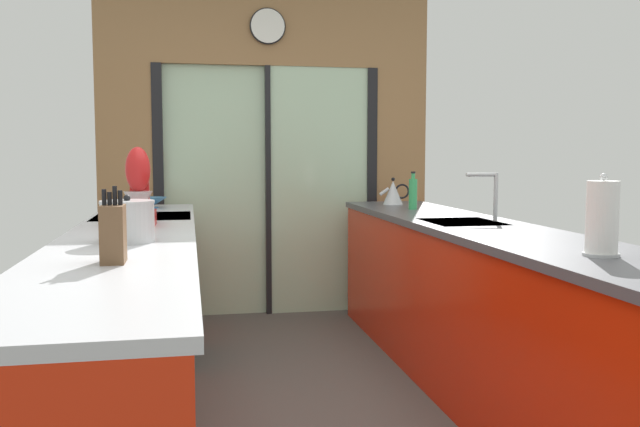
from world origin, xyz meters
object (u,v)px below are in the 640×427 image
object	(u,v)px
knife_block	(113,233)
stand_mixer	(139,196)
oven_range	(145,290)
mixing_bowl	(151,202)
kettle	(393,192)
soap_bottle	(413,193)
stock_pot	(127,221)
paper_towel_roll	(602,219)

from	to	relation	value
knife_block	stand_mixer	distance (m)	1.25
oven_range	mixing_bowl	world-z (taller)	mixing_bowl
kettle	mixing_bowl	bearing A→B (deg)	-179.38
soap_bottle	knife_block	bearing A→B (deg)	-131.99
knife_block	kettle	world-z (taller)	knife_block
stand_mixer	soap_bottle	bearing A→B (deg)	22.26
mixing_bowl	stock_pot	distance (m)	1.86
stand_mixer	paper_towel_roll	size ratio (longest dim) A/B	1.35
soap_bottle	stand_mixer	bearing A→B (deg)	-157.74
oven_range	kettle	world-z (taller)	kettle
kettle	soap_bottle	world-z (taller)	soap_bottle
oven_range	paper_towel_roll	world-z (taller)	paper_towel_roll
oven_range	knife_block	bearing A→B (deg)	-89.42
oven_range	stock_pot	size ratio (longest dim) A/B	3.95
mixing_bowl	soap_bottle	xyz separation A→B (m)	(1.78, -0.44, 0.07)
knife_block	stock_pot	xyz separation A→B (m)	(-0.00, 0.56, -0.01)
paper_towel_roll	soap_bottle	bearing A→B (deg)	90.00
stock_pot	soap_bottle	xyz separation A→B (m)	(1.78, 1.42, 0.02)
oven_range	stand_mixer	bearing A→B (deg)	-88.15
mixing_bowl	soap_bottle	size ratio (longest dim) A/B	0.84
soap_bottle	oven_range	bearing A→B (deg)	-174.97
oven_range	soap_bottle	bearing A→B (deg)	5.03
stock_pot	soap_bottle	world-z (taller)	soap_bottle
paper_towel_roll	oven_range	bearing A→B (deg)	131.88
mixing_bowl	paper_towel_roll	size ratio (longest dim) A/B	0.70
mixing_bowl	paper_towel_roll	xyz separation A→B (m)	(1.78, -2.61, 0.10)
stock_pot	knife_block	bearing A→B (deg)	-90.00
stand_mixer	knife_block	bearing A→B (deg)	-90.00
mixing_bowl	stand_mixer	world-z (taller)	stand_mixer
knife_block	soap_bottle	world-z (taller)	knife_block
oven_range	stock_pot	bearing A→B (deg)	-89.16
oven_range	soap_bottle	xyz separation A→B (m)	(1.80, 0.16, 0.58)
oven_range	kettle	xyz separation A→B (m)	(1.80, 0.62, 0.55)
knife_block	stock_pot	distance (m)	0.56
stand_mixer	stock_pot	size ratio (longest dim) A/B	1.80
knife_block	kettle	bearing A→B (deg)	53.85
mixing_bowl	kettle	world-z (taller)	kettle
stand_mixer	soap_bottle	distance (m)	1.92
stand_mixer	kettle	xyz separation A→B (m)	(1.78, 1.19, -0.07)
mixing_bowl	kettle	bearing A→B (deg)	0.62
kettle	knife_block	bearing A→B (deg)	-126.15
kettle	stock_pot	bearing A→B (deg)	-133.46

